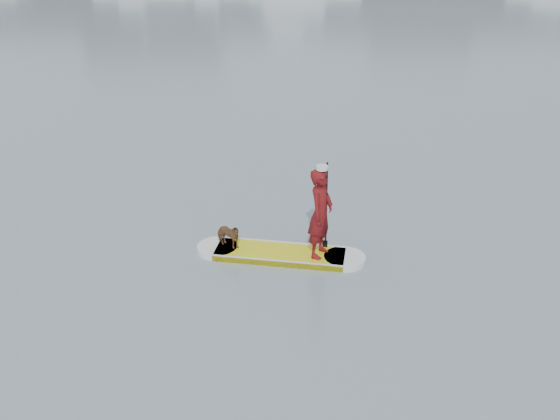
{
  "coord_description": "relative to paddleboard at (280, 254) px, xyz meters",
  "views": [
    {
      "loc": [
        3.81,
        -13.2,
        6.07
      ],
      "look_at": [
        3.74,
        -2.71,
        1.0
      ],
      "focal_mm": 40.0,
      "sensor_mm": 36.0,
      "label": 1
    }
  ],
  "objects": [
    {
      "name": "dog",
      "position": [
        -1.01,
        0.16,
        0.31
      ],
      "size": [
        0.65,
        0.55,
        0.51
      ],
      "primitive_type": "imported",
      "rotation": [
        0.0,
        0.0,
        1.0
      ],
      "color": "brown",
      "rests_on": "paddleboard"
    },
    {
      "name": "white_cap",
      "position": [
        0.75,
        -0.12,
        1.84
      ],
      "size": [
        0.22,
        0.22,
        0.07
      ],
      "primitive_type": "cylinder",
      "color": "silver",
      "rests_on": "paddler"
    },
    {
      "name": "ground",
      "position": [
        -3.74,
        2.71,
        -0.06
      ],
      "size": [
        140.0,
        140.0,
        0.0
      ],
      "primitive_type": "plane",
      "color": "slate",
      "rests_on": "ground"
    },
    {
      "name": "paddleboard",
      "position": [
        0.0,
        0.0,
        0.0
      ],
      "size": [
        3.27,
        1.2,
        0.12
      ],
      "rotation": [
        0.0,
        0.0,
        -0.16
      ],
      "color": "yellow",
      "rests_on": "ground"
    },
    {
      "name": "paddler",
      "position": [
        0.75,
        -0.12,
        0.93
      ],
      "size": [
        0.65,
        0.75,
        1.75
      ],
      "primitive_type": "imported",
      "rotation": [
        0.0,
        0.0,
        1.14
      ],
      "color": "maroon",
      "rests_on": "paddleboard"
    },
    {
      "name": "paddle",
      "position": [
        0.88,
        0.17,
        0.74
      ],
      "size": [
        0.1,
        0.3,
        2.0
      ],
      "rotation": [
        0.0,
        0.0,
        -0.16
      ],
      "color": "black",
      "rests_on": "ground"
    }
  ]
}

